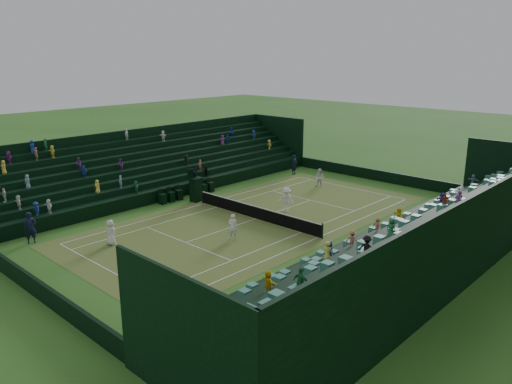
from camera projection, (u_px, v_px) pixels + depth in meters
The scene contains 17 objects.
ground at pixel (256, 219), 35.54m from camera, with size 160.00×160.00×0.00m, color #29631F.
court_surface at pixel (256, 219), 35.54m from camera, with size 12.97×26.77×0.01m, color #457E2A.
perimeter_wall_north at pixel (372, 174), 46.55m from camera, with size 17.17×0.20×1.00m, color black.
perimeter_wall_south at pixel (33, 285), 24.26m from camera, with size 17.17×0.20×1.00m, color black.
perimeter_wall_east at pixel (359, 242), 29.80m from camera, with size 0.20×31.77×1.00m, color black.
perimeter_wall_west at pixel (181, 191), 41.01m from camera, with size 0.20×31.77×1.00m, color black.
north_grandstand at pixel (428, 243), 26.76m from camera, with size 6.60×32.00×4.90m.
south_grandstand at pixel (150, 170), 43.49m from camera, with size 6.60×32.00×4.90m.
tennis_net at pixel (256, 212), 35.40m from camera, with size 11.67×0.10×1.06m.
umpire_chair at pixel (195, 186), 39.46m from camera, with size 0.93×0.93×2.92m.
courtside_chairs at pixel (187, 192), 40.77m from camera, with size 0.54×5.51×1.17m.
player_near_west at pixel (111, 232), 30.52m from camera, with size 0.79×0.51×1.61m, color silver.
player_near_east at pixel (233, 227), 31.38m from camera, with size 0.62×0.41×1.71m, color white.
player_far_west at pixel (320, 178), 43.92m from camera, with size 0.79×0.62×1.63m, color white.
player_far_east at pixel (286, 200), 37.02m from camera, with size 1.19×0.69×1.84m, color white.
line_judge_north at pixel (294, 165), 48.53m from camera, with size 0.70×0.46×1.91m, color black.
line_judge_south at pixel (30, 228), 30.79m from camera, with size 0.73×0.48×1.99m, color black.
Camera 1 is at (23.11, -24.56, 11.36)m, focal length 35.00 mm.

